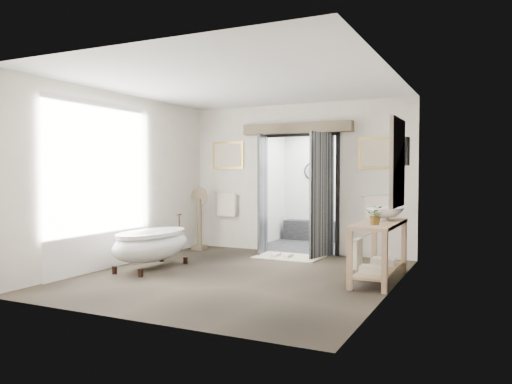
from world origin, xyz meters
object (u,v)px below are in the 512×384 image
at_px(rug, 289,257).
at_px(basin, 385,214).
at_px(clawfoot_tub, 152,244).
at_px(vanity, 377,246).

distance_m(rug, basin, 2.38).
relative_size(clawfoot_tub, rug, 1.42).
height_order(clawfoot_tub, basin, basin).
height_order(vanity, basin, basin).
height_order(clawfoot_tub, vanity, vanity).
relative_size(rug, basin, 2.14).
height_order(rug, basin, basin).
height_order(vanity, rug, vanity).
height_order(clawfoot_tub, rug, clawfoot_tub).
relative_size(clawfoot_tub, vanity, 1.06).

